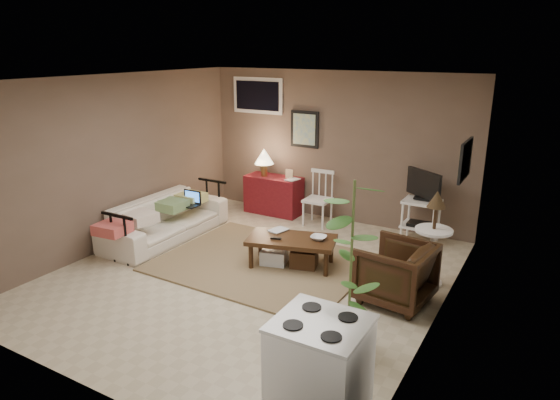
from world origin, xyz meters
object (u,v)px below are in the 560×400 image
Objects in this scene: coffee_table at (291,250)px; sofa at (165,212)px; side_table at (434,227)px; stove at (319,372)px; red_console at (273,191)px; armchair at (396,270)px; potted_plant at (351,262)px; tv_stand at (422,205)px; spindle_chair at (318,200)px.

sofa is (-2.11, -0.03, 0.16)m from coffee_table.
side_table is 2.78m from stove.
coffee_table is 2.22m from red_console.
side_table reaches higher than sofa.
sofa is at bearing -179.06° from coffee_table.
red_console is at bearing -119.05° from armchair.
potted_plant is 1.13m from stove.
coffee_table is 1.14× the size of tv_stand.
spindle_chair is 3.48m from potted_plant.
sofa is at bearing 159.35° from potted_plant.
stove is (-0.15, -2.76, -0.29)m from side_table.
sofa is at bearing -86.33° from armchair.
potted_plant is (-0.33, -1.75, 0.17)m from side_table.
sofa is 1.89× the size of tv_stand.
stove is at bearing -55.25° from red_console.
armchair is 0.45× the size of potted_plant.
red_console is at bearing 171.04° from spindle_chair.
spindle_chair reaches higher than coffee_table.
side_table is at bearing -24.39° from red_console.
sofa is 1.22× the size of potted_plant.
potted_plant reaches higher than armchair.
armchair is at bearing -83.16° from tv_stand.
potted_plant is at bearing 100.20° from stove.
potted_plant reaches higher than sofa.
coffee_table is 1.06× the size of side_table.
sofa is 1.75× the size of side_table.
spindle_chair reaches higher than armchair.
armchair is at bearing -35.83° from red_console.
red_console is at bearing 124.75° from stove.
coffee_table is at bearing 123.09° from stove.
red_console reaches higher than coffee_table.
sofa is 2.34× the size of spindle_chair.
side_table reaches higher than red_console.
potted_plant is at bearing -59.42° from spindle_chair.
potted_plant reaches higher than tv_stand.
potted_plant is at bearing 1.80° from armchair.
armchair is at bearing -8.96° from coffee_table.
tv_stand is 3.02m from potted_plant.
side_table is at bearing 79.16° from potted_plant.
tv_stand reaches higher than armchair.
tv_stand is 1.91m from armchair.
spindle_chair is at bearing -128.33° from armchair.
red_console is 5.02m from stove.
coffee_table is 1.42× the size of stove.
stove is at bearing -79.80° from potted_plant.
stove is at bearing -122.45° from sofa.
coffee_table is 1.80m from side_table.
spindle_chair is 2.44m from side_table.
side_table is (1.68, 0.41, 0.49)m from coffee_table.
potted_plant is (0.13, -3.00, 0.32)m from tv_stand.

